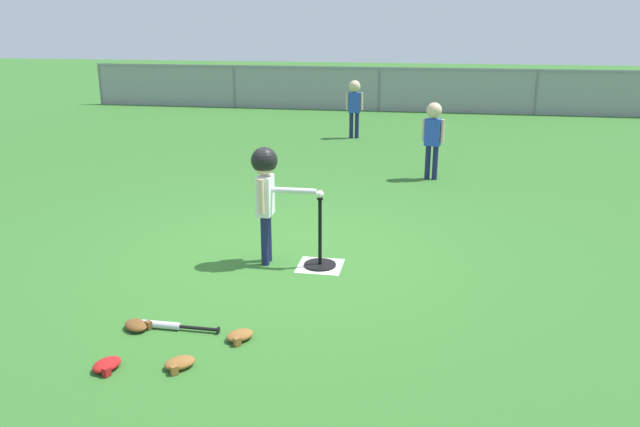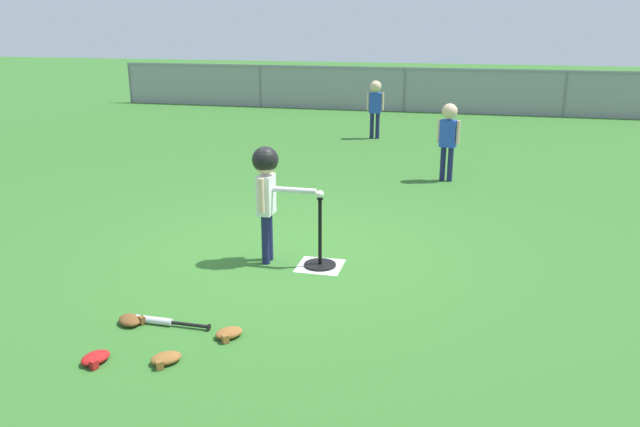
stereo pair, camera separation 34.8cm
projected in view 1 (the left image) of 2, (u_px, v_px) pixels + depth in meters
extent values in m
plane|color=#336B28|center=(289.00, 252.00, 6.63)|extent=(60.00, 60.00, 0.00)
cube|color=white|center=(320.00, 266.00, 6.26)|extent=(0.44, 0.44, 0.01)
cylinder|color=black|center=(320.00, 265.00, 6.26)|extent=(0.32, 0.32, 0.03)
cylinder|color=black|center=(320.00, 231.00, 6.15)|extent=(0.04, 0.04, 0.68)
cylinder|color=black|center=(320.00, 199.00, 6.05)|extent=(0.06, 0.06, 0.02)
sphere|color=white|center=(320.00, 194.00, 6.04)|extent=(0.07, 0.07, 0.07)
cylinder|color=#191E4C|center=(268.00, 237.00, 6.33)|extent=(0.08, 0.08, 0.51)
cylinder|color=#191E4C|center=(265.00, 241.00, 6.22)|extent=(0.08, 0.08, 0.51)
cube|color=white|center=(265.00, 195.00, 6.14)|extent=(0.14, 0.23, 0.40)
cylinder|color=beige|center=(269.00, 189.00, 6.26)|extent=(0.06, 0.06, 0.34)
cylinder|color=beige|center=(261.00, 197.00, 6.00)|extent=(0.06, 0.06, 0.34)
sphere|color=beige|center=(264.00, 163.00, 6.04)|extent=(0.23, 0.23, 0.23)
sphere|color=black|center=(264.00, 160.00, 6.03)|extent=(0.26, 0.26, 0.26)
cylinder|color=silver|center=(286.00, 190.00, 6.09)|extent=(0.60, 0.06, 0.06)
cylinder|color=#191E4C|center=(357.00, 125.00, 12.90)|extent=(0.08, 0.08, 0.52)
cylinder|color=#191E4C|center=(351.00, 125.00, 12.91)|extent=(0.08, 0.08, 0.52)
cube|color=#2347B7|center=(354.00, 103.00, 12.77)|extent=(0.24, 0.16, 0.41)
cylinder|color=beige|center=(362.00, 101.00, 12.74)|extent=(0.06, 0.06, 0.35)
cylinder|color=beige|center=(347.00, 101.00, 12.77)|extent=(0.06, 0.06, 0.35)
sphere|color=beige|center=(355.00, 86.00, 12.67)|extent=(0.23, 0.23, 0.23)
cylinder|color=#191E4C|center=(435.00, 163.00, 9.56)|extent=(0.08, 0.08, 0.52)
cylinder|color=#191E4C|center=(428.00, 162.00, 9.60)|extent=(0.08, 0.08, 0.52)
cube|color=#2347B7|center=(433.00, 132.00, 9.44)|extent=(0.26, 0.20, 0.41)
cylinder|color=beige|center=(443.00, 131.00, 9.37)|extent=(0.06, 0.06, 0.35)
cylinder|color=beige|center=(424.00, 130.00, 9.49)|extent=(0.06, 0.06, 0.35)
sphere|color=beige|center=(434.00, 110.00, 9.35)|extent=(0.23, 0.23, 0.23)
cylinder|color=silver|center=(161.00, 325.00, 4.99)|extent=(0.32, 0.06, 0.06)
cylinder|color=black|center=(199.00, 328.00, 4.94)|extent=(0.32, 0.03, 0.03)
cylinder|color=black|center=(218.00, 330.00, 4.91)|extent=(0.02, 0.05, 0.05)
ellipsoid|color=brown|center=(136.00, 325.00, 4.98)|extent=(0.27, 0.26, 0.07)
cube|color=brown|center=(149.00, 325.00, 4.98)|extent=(0.06, 0.06, 0.06)
ellipsoid|color=#B21919|center=(107.00, 365.00, 4.41)|extent=(0.23, 0.26, 0.07)
cube|color=#B21919|center=(107.00, 372.00, 4.32)|extent=(0.05, 0.06, 0.06)
ellipsoid|color=brown|center=(240.00, 335.00, 4.82)|extent=(0.27, 0.27, 0.07)
cube|color=brown|center=(237.00, 341.00, 4.73)|extent=(0.06, 0.06, 0.06)
ellipsoid|color=brown|center=(180.00, 363.00, 4.43)|extent=(0.27, 0.27, 0.07)
cube|color=brown|center=(174.00, 370.00, 4.34)|extent=(0.06, 0.06, 0.06)
cylinder|color=slate|center=(100.00, 84.00, 17.96)|extent=(0.06, 0.06, 1.15)
cylinder|color=slate|center=(234.00, 86.00, 17.29)|extent=(0.06, 0.06, 1.15)
cylinder|color=slate|center=(379.00, 89.00, 16.62)|extent=(0.06, 0.06, 1.15)
cylinder|color=slate|center=(536.00, 92.00, 15.95)|extent=(0.06, 0.06, 1.15)
cube|color=gray|center=(380.00, 69.00, 16.47)|extent=(16.00, 0.03, 0.03)
cube|color=gray|center=(379.00, 89.00, 16.62)|extent=(16.00, 0.01, 1.15)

